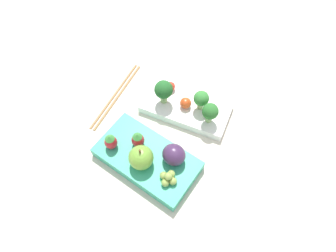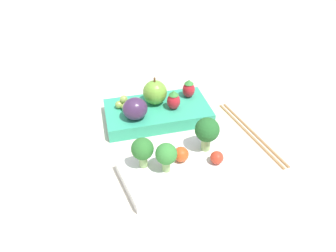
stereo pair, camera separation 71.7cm
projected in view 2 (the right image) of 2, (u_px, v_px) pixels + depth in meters
ground_plane at (169, 142)px, 0.57m from camera, size 4.00×4.00×0.00m
bento_box_savoury at (179, 167)px, 0.50m from camera, size 0.21×0.13×0.02m
bento_box_fruit at (159, 112)px, 0.62m from camera, size 0.22×0.12×0.03m
broccoli_floret_0 at (207, 131)px, 0.50m from camera, size 0.04×0.04×0.06m
broccoli_floret_1 at (166, 155)px, 0.46m from camera, size 0.03×0.03×0.05m
broccoli_floret_2 at (143, 150)px, 0.47m from camera, size 0.04×0.04×0.05m
cherry_tomato_0 at (181, 154)px, 0.49m from camera, size 0.03×0.03×0.03m
cherry_tomato_1 at (217, 158)px, 0.49m from camera, size 0.02×0.02×0.02m
apple at (154, 93)px, 0.61m from camera, size 0.05×0.05×0.06m
strawberry_0 at (174, 100)px, 0.60m from camera, size 0.03×0.03×0.04m
strawberry_1 at (189, 89)px, 0.63m from camera, size 0.03×0.03×0.04m
plum at (135, 109)px, 0.57m from camera, size 0.05×0.04×0.04m
grape_cluster at (124, 103)px, 0.60m from camera, size 0.04×0.04×0.03m
chopsticks_pair at (251, 132)px, 0.59m from camera, size 0.04×0.21×0.01m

